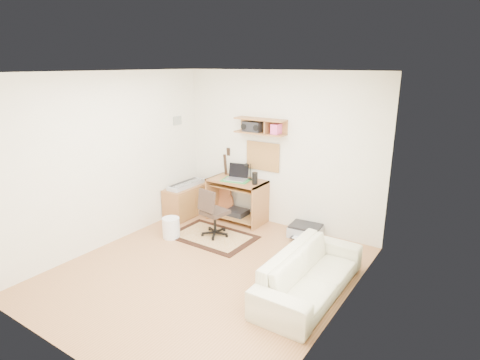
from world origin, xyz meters
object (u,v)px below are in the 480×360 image
Objects in this scene: desk at (237,200)px; task_chair at (215,212)px; printer at (305,232)px; sofa at (311,267)px; cabinet at (187,201)px.

task_chair is at bearing -84.13° from desk.
desk is 2.00× the size of printer.
sofa is at bearing -35.20° from desk.
desk is 1.11× the size of cabinet.
task_chair is 0.45× the size of sofa.
sofa reaches higher than printer.
task_chair reaches higher than desk.
desk is at bearing 104.58° from task_chair.
cabinet is 1.80× the size of printer.
cabinet is 2.26m from printer.
printer is at bearing 1.68° from desk.
printer is at bearing 41.37° from task_chair.
desk reaches higher than cabinet.
desk is 0.55× the size of sofa.
desk is 1.34m from printer.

